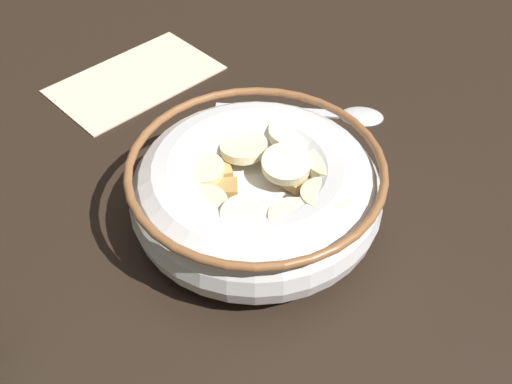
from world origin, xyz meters
TOP-DOWN VIEW (x-y plane):
  - ground_plane at (0.00, 0.00)cm, footprint 92.69×92.69cm
  - cereal_bowl at (-0.02, -0.03)cm, footprint 17.69×17.69cm
  - spoon at (14.28, -1.46)cm, footprint 6.14×14.79cm
  - folded_napkin at (12.10, 17.46)cm, footprint 17.46×14.32cm

SIDE VIEW (x-z plane):
  - ground_plane at x=0.00cm, z-range -2.00..0.00cm
  - folded_napkin at x=12.10cm, z-range 0.00..0.30cm
  - spoon at x=14.28cm, z-range -0.07..0.73cm
  - cereal_bowl at x=-0.02cm, z-range 0.22..6.07cm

